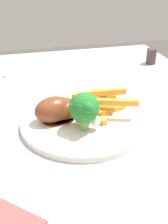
{
  "coord_description": "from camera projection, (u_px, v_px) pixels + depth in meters",
  "views": [
    {
      "loc": [
        -0.48,
        0.13,
        1.01
      ],
      "look_at": [
        -0.0,
        0.01,
        0.74
      ],
      "focal_mm": 47.08,
      "sensor_mm": 36.0,
      "label": 1
    }
  ],
  "objects": [
    {
      "name": "pepper_shaker",
      "position": [
        151.0,
        56.0,
        0.89
      ],
      "size": [
        0.03,
        0.03,
        0.05
      ],
      "primitive_type": "cylinder",
      "color": "#423833",
      "rests_on": "dining_table"
    },
    {
      "name": "dining_table",
      "position": [
        89.0,
        170.0,
        0.64
      ],
      "size": [
        1.01,
        0.71,
        0.71
      ],
      "color": "#B7B7BC",
      "rests_on": "ground_plane"
    },
    {
      "name": "dinner_plate",
      "position": [
        84.0,
        124.0,
        0.57
      ],
      "size": [
        0.24,
        0.24,
        0.01
      ],
      "primitive_type": "cylinder",
      "color": "white",
      "rests_on": "dining_table"
    },
    {
      "name": "chicken_drumstick_near",
      "position": [
        63.0,
        109.0,
        0.57
      ],
      "size": [
        0.06,
        0.13,
        0.04
      ],
      "color": "#4F220A",
      "rests_on": "dinner_plate"
    },
    {
      "name": "fork",
      "position": [
        24.0,
        66.0,
        0.88
      ],
      "size": [
        0.16,
        0.13,
        0.0
      ],
      "primitive_type": "cube",
      "rotation": [
        0.0,
        0.0,
        2.47
      ],
      "color": "silver",
      "rests_on": "dining_table"
    },
    {
      "name": "chicken_drumstick_far",
      "position": [
        63.0,
        109.0,
        0.57
      ],
      "size": [
        0.12,
        0.11,
        0.04
      ],
      "color": "#601A09",
      "rests_on": "dinner_plate"
    },
    {
      "name": "carrot_fries_pile",
      "position": [
        98.0,
        104.0,
        0.6
      ],
      "size": [
        0.12,
        0.12,
        0.04
      ],
      "color": "orange",
      "rests_on": "dinner_plate"
    },
    {
      "name": "chicken_drumstick_extra",
      "position": [
        56.0,
        109.0,
        0.56
      ],
      "size": [
        0.07,
        0.13,
        0.05
      ],
      "color": "#552212",
      "rests_on": "dinner_plate"
    },
    {
      "name": "broccoli_floret_front",
      "position": [
        84.0,
        108.0,
        0.52
      ],
      "size": [
        0.06,
        0.06,
        0.07
      ],
      "color": "#85A960",
      "rests_on": "dinner_plate"
    }
  ]
}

